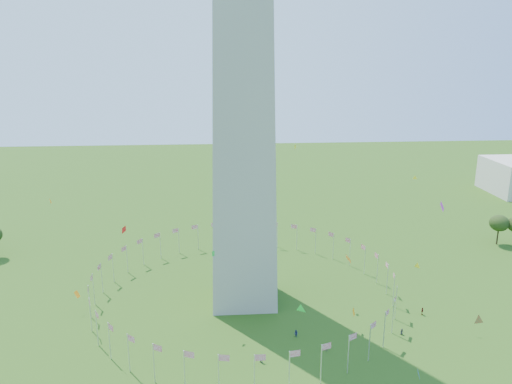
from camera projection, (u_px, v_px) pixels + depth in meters
flag_ring at (244, 284)px, 135.56m from camera, size 80.24×80.24×9.00m
kites_aloft at (310, 281)px, 107.62m from camera, size 109.25×75.89×37.78m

